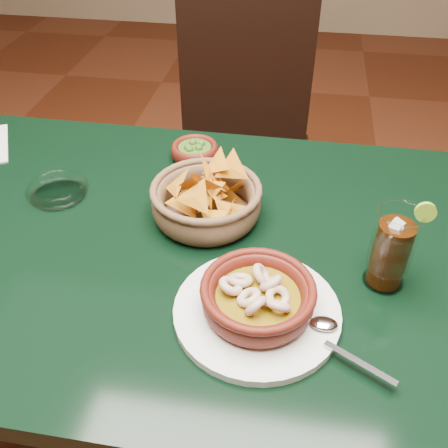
% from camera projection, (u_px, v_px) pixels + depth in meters
% --- Properties ---
extents(ground, '(7.00, 7.00, 0.00)m').
position_uv_depth(ground, '(176.00, 436.00, 1.41)').
color(ground, '#471C0C').
rests_on(ground, ground).
extents(dining_table, '(1.20, 0.80, 0.75)m').
position_uv_depth(dining_table, '(157.00, 272.00, 1.00)').
color(dining_table, black).
rests_on(dining_table, ground).
extents(dining_chair, '(0.50, 0.50, 0.96)m').
position_uv_depth(dining_chair, '(245.00, 148.00, 1.60)').
color(dining_chair, black).
rests_on(dining_chair, ground).
extents(shrimp_plate, '(0.33, 0.26, 0.08)m').
position_uv_depth(shrimp_plate, '(258.00, 301.00, 0.76)').
color(shrimp_plate, silver).
rests_on(shrimp_plate, dining_table).
extents(chip_basket, '(0.24, 0.24, 0.14)m').
position_uv_depth(chip_basket, '(207.00, 200.00, 0.95)').
color(chip_basket, brown).
rests_on(chip_basket, dining_table).
extents(guacamole_ramekin, '(0.13, 0.13, 0.04)m').
position_uv_depth(guacamole_ramekin, '(195.00, 151.00, 1.12)').
color(guacamole_ramekin, '#47110A').
rests_on(guacamole_ramekin, dining_table).
extents(cola_drink, '(0.15, 0.15, 0.17)m').
position_uv_depth(cola_drink, '(392.00, 249.00, 0.79)').
color(cola_drink, white).
rests_on(cola_drink, dining_table).
extents(glass_ashtray, '(0.13, 0.13, 0.03)m').
position_uv_depth(glass_ashtray, '(57.00, 190.00, 1.02)').
color(glass_ashtray, white).
rests_on(glass_ashtray, dining_table).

